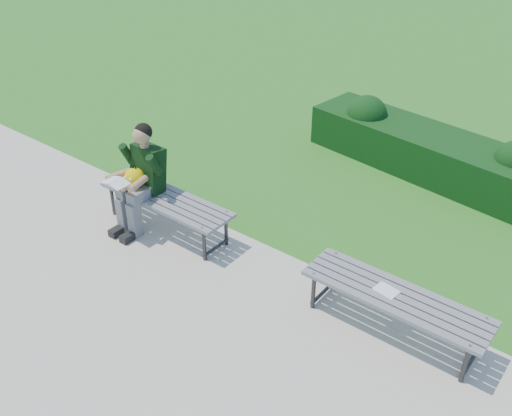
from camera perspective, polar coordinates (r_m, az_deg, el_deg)
name	(u,v)px	position (r m, az deg, el deg)	size (l,w,h in m)	color
ground	(285,255)	(6.65, 2.94, -4.71)	(80.00, 80.00, 0.00)	#2D6619
walkway	(180,342)	(5.65, -7.65, -13.12)	(30.00, 3.50, 0.02)	beige
hedge	(428,150)	(8.55, 16.84, 5.61)	(3.73, 1.40, 0.88)	#0F370F
bench_left	(166,201)	(6.92, -9.01, 0.67)	(1.80, 0.50, 0.46)	slate
bench_right	(395,299)	(5.58, 13.75, -8.87)	(1.80, 0.50, 0.46)	slate
seated_boy	(140,175)	(6.91, -11.52, 3.25)	(0.56, 0.76, 1.31)	gray
paper_sheet	(386,290)	(5.57, 12.90, -8.04)	(0.24, 0.19, 0.01)	white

